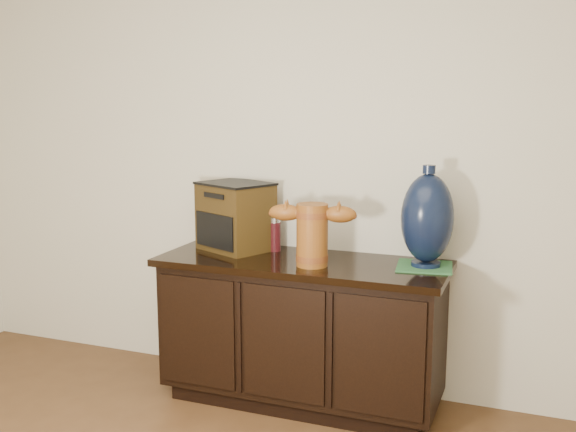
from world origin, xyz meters
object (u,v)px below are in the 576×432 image
at_px(terracotta_vessel, 312,231).
at_px(tv_radio, 235,216).
at_px(sideboard, 302,330).
at_px(lamp_base, 427,219).
at_px(spray_can, 275,235).

xyz_separation_m(terracotta_vessel, tv_radio, (-0.50, 0.19, 0.01)).
bearing_deg(sideboard, tv_radio, 166.59).
distance_m(lamp_base, spray_can, 0.83).
height_order(sideboard, lamp_base, lamp_base).
height_order(terracotta_vessel, spray_can, terracotta_vessel).
bearing_deg(lamp_base, terracotta_vessel, -162.00).
distance_m(sideboard, spray_can, 0.52).
xyz_separation_m(sideboard, terracotta_vessel, (0.09, -0.09, 0.54)).
bearing_deg(tv_radio, sideboard, 11.57).
xyz_separation_m(sideboard, tv_radio, (-0.41, 0.10, 0.55)).
bearing_deg(terracotta_vessel, spray_can, 131.30).
xyz_separation_m(lamp_base, spray_can, (-0.81, 0.07, -0.15)).
xyz_separation_m(sideboard, lamp_base, (0.60, 0.07, 0.61)).
xyz_separation_m(terracotta_vessel, lamp_base, (0.52, 0.17, 0.07)).
relative_size(tv_radio, lamp_base, 0.93).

